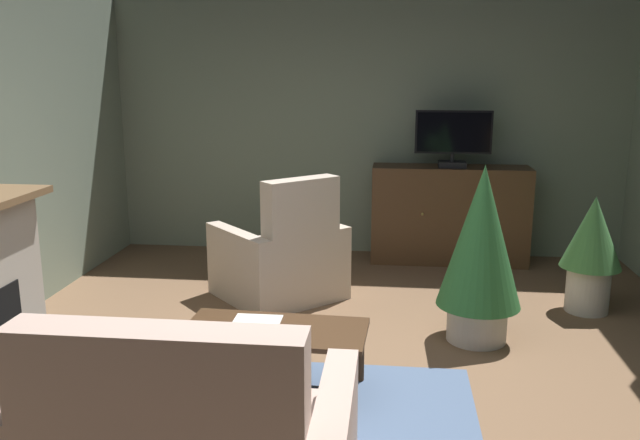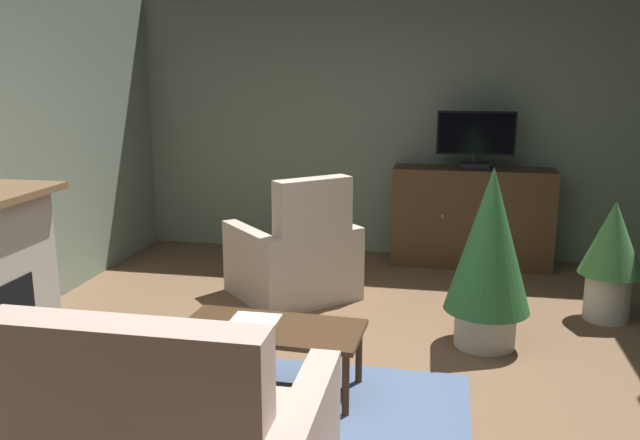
{
  "view_description": "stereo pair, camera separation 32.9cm",
  "coord_description": "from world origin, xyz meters",
  "px_view_note": "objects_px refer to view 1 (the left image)",
  "views": [
    {
      "loc": [
        0.29,
        -3.61,
        1.97
      ],
      "look_at": [
        -0.16,
        0.43,
        1.04
      ],
      "focal_mm": 36.9,
      "sensor_mm": 36.0,
      "label": 1
    },
    {
      "loc": [
        0.62,
        -3.56,
        1.97
      ],
      "look_at": [
        -0.16,
        0.43,
        1.04
      ],
      "focal_mm": 36.9,
      "sensor_mm": 36.0,
      "label": 2
    }
  ],
  "objects_px": {
    "coffee_table": "(275,335)",
    "armchair_near_window": "(282,260)",
    "tv_cabinet": "(449,217)",
    "folded_newspaper": "(257,321)",
    "potted_plant_on_hearth_side": "(592,246)",
    "tv_remote": "(275,333)",
    "potted_plant_leafy_by_curtain": "(481,247)",
    "television": "(453,137)"
  },
  "relations": [
    {
      "from": "television",
      "to": "armchair_near_window",
      "type": "xyz_separation_m",
      "value": [
        -1.54,
        -1.24,
        -0.97
      ]
    },
    {
      "from": "folded_newspaper",
      "to": "potted_plant_leafy_by_curtain",
      "type": "height_order",
      "value": "potted_plant_leafy_by_curtain"
    },
    {
      "from": "armchair_near_window",
      "to": "tv_cabinet",
      "type": "bearing_deg",
      "value": 39.97
    },
    {
      "from": "folded_newspaper",
      "to": "television",
      "type": "bearing_deg",
      "value": 63.41
    },
    {
      "from": "television",
      "to": "potted_plant_on_hearth_side",
      "type": "bearing_deg",
      "value": -51.11
    },
    {
      "from": "coffee_table",
      "to": "tv_remote",
      "type": "distance_m",
      "value": 0.12
    },
    {
      "from": "coffee_table",
      "to": "folded_newspaper",
      "type": "height_order",
      "value": "folded_newspaper"
    },
    {
      "from": "potted_plant_on_hearth_side",
      "to": "armchair_near_window",
      "type": "bearing_deg",
      "value": 178.84
    },
    {
      "from": "tv_cabinet",
      "to": "folded_newspaper",
      "type": "distance_m",
      "value": 3.25
    },
    {
      "from": "tv_remote",
      "to": "potted_plant_leafy_by_curtain",
      "type": "height_order",
      "value": "potted_plant_leafy_by_curtain"
    },
    {
      "from": "television",
      "to": "tv_cabinet",
      "type": "bearing_deg",
      "value": 90.0
    },
    {
      "from": "tv_cabinet",
      "to": "coffee_table",
      "type": "xyz_separation_m",
      "value": [
        -1.29,
        -3.02,
        -0.1
      ]
    },
    {
      "from": "potted_plant_leafy_by_curtain",
      "to": "television",
      "type": "bearing_deg",
      "value": 91.61
    },
    {
      "from": "tv_cabinet",
      "to": "tv_remote",
      "type": "height_order",
      "value": "tv_cabinet"
    },
    {
      "from": "potted_plant_on_hearth_side",
      "to": "folded_newspaper",
      "type": "bearing_deg",
      "value": -147.2
    },
    {
      "from": "coffee_table",
      "to": "folded_newspaper",
      "type": "bearing_deg",
      "value": 143.99
    },
    {
      "from": "tv_cabinet",
      "to": "coffee_table",
      "type": "bearing_deg",
      "value": -113.04
    },
    {
      "from": "potted_plant_on_hearth_side",
      "to": "tv_cabinet",
      "type": "bearing_deg",
      "value": 127.77
    },
    {
      "from": "coffee_table",
      "to": "armchair_near_window",
      "type": "relative_size",
      "value": 0.88
    },
    {
      "from": "tv_remote",
      "to": "folded_newspaper",
      "type": "xyz_separation_m",
      "value": [
        -0.15,
        0.2,
        -0.01
      ]
    },
    {
      "from": "folded_newspaper",
      "to": "tv_remote",
      "type": "bearing_deg",
      "value": -53.41
    },
    {
      "from": "potted_plant_on_hearth_side",
      "to": "television",
      "type": "bearing_deg",
      "value": 128.89
    },
    {
      "from": "armchair_near_window",
      "to": "potted_plant_on_hearth_side",
      "type": "bearing_deg",
      "value": -1.16
    },
    {
      "from": "coffee_table",
      "to": "potted_plant_on_hearth_side",
      "type": "relative_size",
      "value": 1.17
    },
    {
      "from": "television",
      "to": "potted_plant_leafy_by_curtain",
      "type": "bearing_deg",
      "value": -88.39
    },
    {
      "from": "television",
      "to": "potted_plant_leafy_by_curtain",
      "type": "xyz_separation_m",
      "value": [
        0.06,
        -2.0,
        -0.59
      ]
    },
    {
      "from": "potted_plant_on_hearth_side",
      "to": "tv_remote",
      "type": "bearing_deg",
      "value": -142.38
    },
    {
      "from": "tv_remote",
      "to": "potted_plant_leafy_by_curtain",
      "type": "bearing_deg",
      "value": 107.86
    },
    {
      "from": "tv_cabinet",
      "to": "potted_plant_on_hearth_side",
      "type": "bearing_deg",
      "value": -52.23
    },
    {
      "from": "tv_cabinet",
      "to": "armchair_near_window",
      "type": "distance_m",
      "value": 2.01
    },
    {
      "from": "television",
      "to": "tv_remote",
      "type": "xyz_separation_m",
      "value": [
        -1.27,
        -3.07,
        -0.87
      ]
    },
    {
      "from": "folded_newspaper",
      "to": "tv_cabinet",
      "type": "bearing_deg",
      "value": 63.82
    },
    {
      "from": "coffee_table",
      "to": "tv_remote",
      "type": "xyz_separation_m",
      "value": [
        0.02,
        -0.1,
        0.06
      ]
    },
    {
      "from": "television",
      "to": "armchair_near_window",
      "type": "height_order",
      "value": "television"
    },
    {
      "from": "coffee_table",
      "to": "tv_remote",
      "type": "height_order",
      "value": "tv_remote"
    },
    {
      "from": "tv_cabinet",
      "to": "folded_newspaper",
      "type": "bearing_deg",
      "value": -115.83
    },
    {
      "from": "tv_remote",
      "to": "potted_plant_on_hearth_side",
      "type": "relative_size",
      "value": 0.17
    },
    {
      "from": "folded_newspaper",
      "to": "potted_plant_on_hearth_side",
      "type": "distance_m",
      "value": 2.93
    },
    {
      "from": "tv_remote",
      "to": "folded_newspaper",
      "type": "bearing_deg",
      "value": -164.12
    },
    {
      "from": "tv_remote",
      "to": "folded_newspaper",
      "type": "height_order",
      "value": "tv_remote"
    },
    {
      "from": "armchair_near_window",
      "to": "potted_plant_on_hearth_side",
      "type": "distance_m",
      "value": 2.59
    },
    {
      "from": "potted_plant_on_hearth_side",
      "to": "potted_plant_leafy_by_curtain",
      "type": "relative_size",
      "value": 0.74
    }
  ]
}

